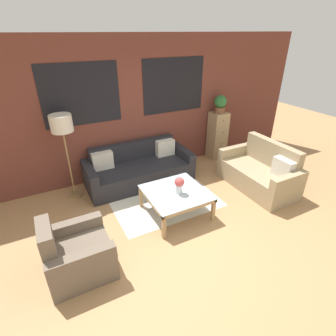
{
  "coord_description": "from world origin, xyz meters",
  "views": [
    {
      "loc": [
        -1.77,
        -2.56,
        2.83
      ],
      "look_at": [
        0.22,
        1.27,
        0.55
      ],
      "focal_mm": 28.0,
      "sensor_mm": 36.0,
      "label": 1
    }
  ],
  "objects": [
    {
      "name": "settee_vintage",
      "position": [
        1.96,
        0.64,
        0.31
      ],
      "size": [
        0.8,
        1.56,
        0.92
      ],
      "color": "tan",
      "rests_on": "ground_plane"
    },
    {
      "name": "potted_plant",
      "position": [
        2.05,
        2.18,
        1.34
      ],
      "size": [
        0.29,
        0.29,
        0.4
      ],
      "color": "brown",
      "rests_on": "drawer_cabinet"
    },
    {
      "name": "flower_vase",
      "position": [
        0.07,
        0.58,
        0.61
      ],
      "size": [
        0.16,
        0.16,
        0.3
      ],
      "color": "silver",
      "rests_on": "coffee_table"
    },
    {
      "name": "rug",
      "position": [
        0.04,
        1.22,
        0.0
      ],
      "size": [
        1.91,
        1.65,
        0.0
      ],
      "color": "silver",
      "rests_on": "ground_plane"
    },
    {
      "name": "coffee_table",
      "position": [
        0.04,
        0.64,
        0.38
      ],
      "size": [
        0.99,
        0.99,
        0.44
      ],
      "color": "silver",
      "rests_on": "ground_plane"
    },
    {
      "name": "armchair_corner",
      "position": [
        -1.68,
        0.16,
        0.28
      ],
      "size": [
        0.8,
        0.79,
        0.84
      ],
      "color": "#6B5B4C",
      "rests_on": "ground_plane"
    },
    {
      "name": "ground_plane",
      "position": [
        0.0,
        0.0,
        0.0
      ],
      "size": [
        16.0,
        16.0,
        0.0
      ],
      "primitive_type": "plane",
      "color": "#AD7F51"
    },
    {
      "name": "drawer_cabinet",
      "position": [
        2.05,
        2.18,
        0.57
      ],
      "size": [
        0.38,
        0.37,
        1.13
      ],
      "color": "tan",
      "rests_on": "ground_plane"
    },
    {
      "name": "couch_dark",
      "position": [
        -0.1,
        1.95,
        0.28
      ],
      "size": [
        2.15,
        0.88,
        0.78
      ],
      "color": "#232328",
      "rests_on": "ground_plane"
    },
    {
      "name": "wall_back_brick",
      "position": [
        0.0,
        2.44,
        1.41
      ],
      "size": [
        8.4,
        0.09,
        2.8
      ],
      "color": "brown",
      "rests_on": "ground_plane"
    },
    {
      "name": "floor_lamp",
      "position": [
        -1.41,
        2.02,
        1.38
      ],
      "size": [
        0.37,
        0.37,
        1.59
      ],
      "color": "olive",
      "rests_on": "ground_plane"
    }
  ]
}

